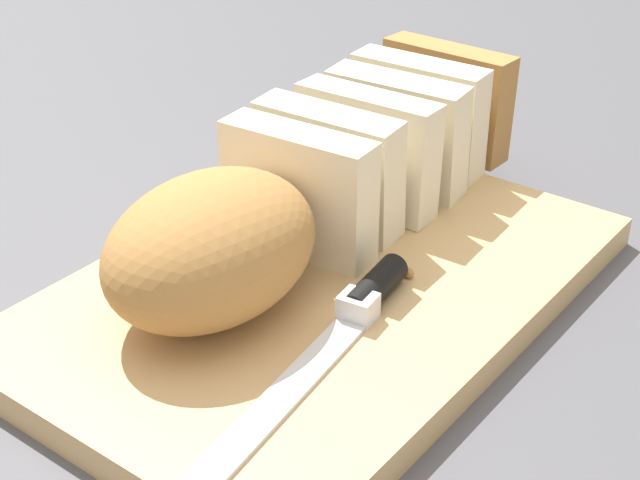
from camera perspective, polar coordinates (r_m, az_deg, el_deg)
ground_plane at (r=0.70m, az=0.00°, el=-3.76°), size 3.00×3.00×0.00m
cutting_board at (r=0.69m, az=0.00°, el=-2.98°), size 0.43×0.29×0.02m
bread_loaf at (r=0.71m, az=-0.59°, el=3.25°), size 0.41×0.14×0.09m
bread_knife at (r=0.63m, az=1.73°, el=-4.61°), size 0.27×0.06×0.02m
crumb_near_knife at (r=0.70m, az=-6.05°, el=-1.10°), size 0.01×0.01×0.01m
crumb_near_loaf at (r=0.68m, az=5.20°, el=-1.93°), size 0.01×0.01×0.01m
crumb_stray_left at (r=0.66m, az=3.29°, el=-3.23°), size 0.01×0.01×0.01m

